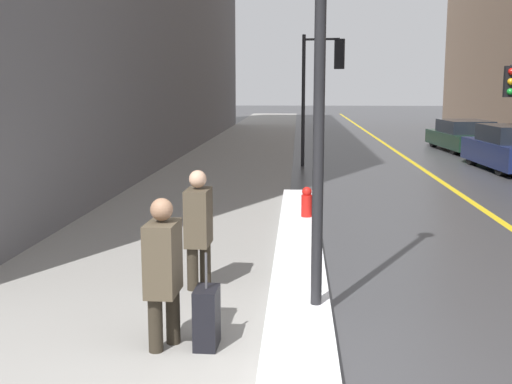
% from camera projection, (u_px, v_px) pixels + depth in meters
% --- Properties ---
extents(sidewalk_slab, '(4.00, 80.00, 0.01)m').
position_uv_depth(sidewalk_slab, '(228.00, 167.00, 20.06)').
color(sidewalk_slab, gray).
rests_on(sidewalk_slab, ground).
extents(road_centre_stripe, '(0.16, 80.00, 0.00)m').
position_uv_depth(road_centre_stripe, '(422.00, 169.00, 19.67)').
color(road_centre_stripe, gold).
rests_on(road_centre_stripe, ground).
extents(snow_bank_curb, '(0.69, 10.40, 0.15)m').
position_uv_depth(snow_bank_curb, '(299.00, 249.00, 9.70)').
color(snow_bank_curb, white).
rests_on(snow_bank_curb, ground).
extents(lamp_post, '(0.28, 0.28, 5.62)m').
position_uv_depth(lamp_post, '(321.00, 7.00, 6.53)').
color(lamp_post, black).
rests_on(lamp_post, ground).
extents(traffic_light_near, '(1.30, 0.37, 4.08)m').
position_uv_depth(traffic_light_near, '(325.00, 72.00, 19.74)').
color(traffic_light_near, black).
rests_on(traffic_light_near, ground).
extents(pedestrian_with_shoulder_bag, '(0.29, 0.69, 1.48)m').
position_uv_depth(pedestrian_with_shoulder_bag, '(163.00, 266.00, 6.10)').
color(pedestrian_with_shoulder_bag, '#2A241B').
rests_on(pedestrian_with_shoulder_bag, ground).
extents(pedestrian_in_glasses, '(0.30, 0.49, 1.50)m').
position_uv_depth(pedestrian_in_glasses, '(198.00, 224.00, 7.93)').
color(pedestrian_in_glasses, '#2A241B').
rests_on(pedestrian_in_glasses, ground).
extents(parked_car_dark_green, '(2.07, 4.78, 1.20)m').
position_uv_depth(parked_car_dark_green, '(464.00, 136.00, 25.16)').
color(parked_car_dark_green, black).
rests_on(parked_car_dark_green, ground).
extents(rolling_suitcase, '(0.23, 0.37, 0.95)m').
position_uv_depth(rolling_suitcase, '(207.00, 318.00, 6.18)').
color(rolling_suitcase, black).
rests_on(rolling_suitcase, ground).
extents(fire_hydrant, '(0.20, 0.20, 0.70)m').
position_uv_depth(fire_hydrant, '(307.00, 206.00, 11.73)').
color(fire_hydrant, red).
rests_on(fire_hydrant, ground).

